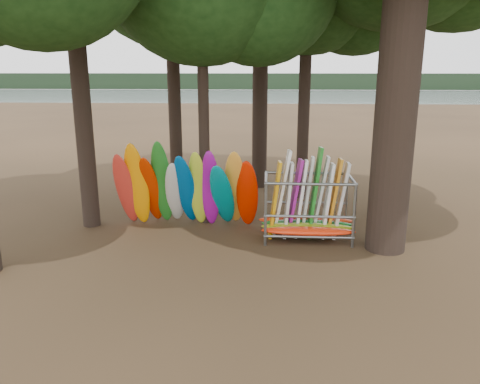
{
  "coord_description": "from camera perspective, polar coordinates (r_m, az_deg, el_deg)",
  "views": [
    {
      "loc": [
        0.92,
        -13.01,
        5.25
      ],
      "look_at": [
        0.07,
        1.5,
        1.4
      ],
      "focal_mm": 35.0,
      "sensor_mm": 36.0,
      "label": 1
    }
  ],
  "objects": [
    {
      "name": "kayak_row",
      "position": [
        15.74,
        -6.45,
        0.3
      ],
      "size": [
        4.89,
        2.15,
        3.17
      ],
      "color": "red",
      "rests_on": "ground"
    },
    {
      "name": "lake",
      "position": [
        73.2,
        2.67,
        10.72
      ],
      "size": [
        160.0,
        160.0,
        0.0
      ],
      "primitive_type": "plane",
      "color": "gray",
      "rests_on": "ground"
    },
    {
      "name": "storage_rack",
      "position": [
        14.91,
        8.22,
        -2.05
      ],
      "size": [
        3.1,
        1.6,
        2.92
      ],
      "color": "slate",
      "rests_on": "ground"
    },
    {
      "name": "ground",
      "position": [
        14.06,
        -0.66,
        -7.09
      ],
      "size": [
        120.0,
        120.0,
        0.0
      ],
      "primitive_type": "plane",
      "color": "#47331E",
      "rests_on": "ground"
    },
    {
      "name": "far_shore",
      "position": [
        123.06,
        3.0,
        13.32
      ],
      "size": [
        160.0,
        4.0,
        4.0
      ],
      "primitive_type": "cube",
      "color": "black",
      "rests_on": "ground"
    }
  ]
}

